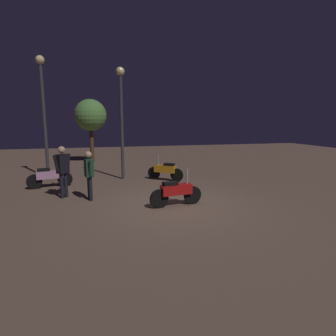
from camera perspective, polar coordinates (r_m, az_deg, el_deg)
ground_plane at (r=8.47m, az=1.35°, el=-7.74°), size 40.00×40.00×0.00m
motorcycle_red_foreground at (r=8.30m, az=1.70°, el=-4.95°), size 1.66×0.42×1.11m
motorcycle_pink_parked_left at (r=11.53m, az=-23.36°, el=-1.60°), size 1.64×0.50×1.11m
motorcycle_orange_parked_right at (r=11.86m, az=-0.58°, el=-0.51°), size 1.35×1.13×1.11m
person_rider_beside at (r=9.15m, az=-16.06°, el=-0.69°), size 0.32×0.66×1.60m
person_bystander_far at (r=9.71m, az=-21.03°, el=0.16°), size 0.54×0.53×1.73m
streetlamp_near at (r=13.21m, az=-24.49°, el=12.20°), size 0.36×0.36×5.25m
streetlamp_far at (r=12.17m, az=-9.67°, el=11.98°), size 0.36×0.36×4.78m
tree_left_bg at (r=17.68m, az=-15.80°, el=10.42°), size 1.92×1.92×3.87m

